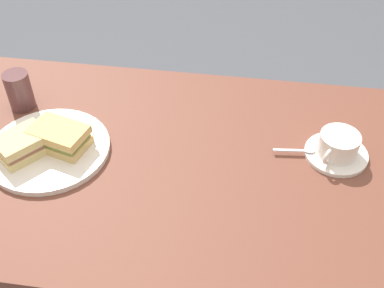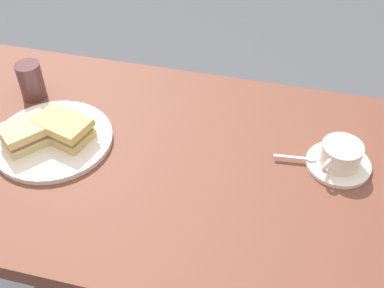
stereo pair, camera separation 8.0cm
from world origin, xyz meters
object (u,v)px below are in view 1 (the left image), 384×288
dining_table (140,193)px  sandwich_front (60,137)px  sandwich_back (22,145)px  coffee_cup (339,144)px  sandwich_plate (49,149)px  spoon (301,151)px  coffee_saucer (336,154)px  drinking_glass (19,91)px

dining_table → sandwich_front: 0.24m
dining_table → sandwich_front: (0.18, 0.00, 0.17)m
sandwich_back → coffee_cup: sandwich_back is taller
sandwich_plate → sandwich_front: sandwich_front is taller
coffee_cup → spoon: coffee_cup is taller
dining_table → coffee_saucer: coffee_saucer is taller
sandwich_plate → spoon: size_ratio=2.87×
coffee_saucer → spoon: size_ratio=1.48×
coffee_saucer → drinking_glass: (0.79, -0.07, 0.05)m
sandwich_back → drinking_glass: (0.08, -0.18, 0.01)m
sandwich_plate → drinking_glass: size_ratio=2.81×
sandwich_back → sandwich_front: bearing=-154.4°
dining_table → sandwich_back: bearing=8.3°
spoon → drinking_glass: bearing=-6.2°
sandwich_plate → sandwich_back: bearing=29.7°
sandwich_plate → sandwich_back: 0.06m
dining_table → sandwich_plate: sandwich_plate is taller
sandwich_front → coffee_saucer: bearing=-173.4°
sandwich_front → spoon: sandwich_front is taller
spoon → drinking_glass: drinking_glass is taller
sandwich_plate → coffee_cup: (-0.67, -0.08, 0.03)m
sandwich_plate → coffee_cup: coffee_cup is taller
dining_table → drinking_glass: 0.40m
sandwich_front → coffee_cup: (-0.64, -0.07, -0.00)m
dining_table → drinking_glass: size_ratio=12.92×
coffee_saucer → coffee_cup: size_ratio=1.35×
drinking_glass → sandwich_back: bearing=114.2°
sandwich_back → coffee_saucer: sandwich_back is taller
coffee_cup → drinking_glass: 0.80m
sandwich_front → coffee_cup: sandwich_front is taller
sandwich_front → spoon: 0.56m
sandwich_front → drinking_glass: (0.16, -0.14, 0.01)m
sandwich_front → drinking_glass: 0.21m
sandwich_plate → coffee_cup: size_ratio=2.62×
dining_table → sandwich_back: sandwich_back is taller
sandwich_back → coffee_saucer: bearing=-171.2°
sandwich_plate → sandwich_front: (-0.03, -0.01, 0.03)m
sandwich_front → sandwich_back: size_ratio=1.06×
sandwich_plate → coffee_cup: bearing=-173.0°
sandwich_back → coffee_saucer: size_ratio=0.94×
sandwich_back → coffee_cup: bearing=-171.3°
sandwich_back → drinking_glass: drinking_glass is taller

